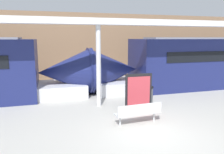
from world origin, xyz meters
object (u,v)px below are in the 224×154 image
(trash_bin, at_px, (147,95))
(poster_board, at_px, (139,93))
(support_column_near, at_px, (99,67))
(bench_near, at_px, (139,112))

(trash_bin, height_order, poster_board, poster_board)
(trash_bin, distance_m, poster_board, 1.46)
(poster_board, xyz_separation_m, support_column_near, (-1.42, 1.38, 1.02))
(bench_near, height_order, support_column_near, support_column_near)
(poster_board, height_order, support_column_near, support_column_near)
(bench_near, bearing_deg, trash_bin, 54.94)
(bench_near, relative_size, trash_bin, 2.08)
(bench_near, xyz_separation_m, support_column_near, (-0.93, 2.58, 1.40))
(bench_near, height_order, poster_board, poster_board)
(trash_bin, height_order, support_column_near, support_column_near)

